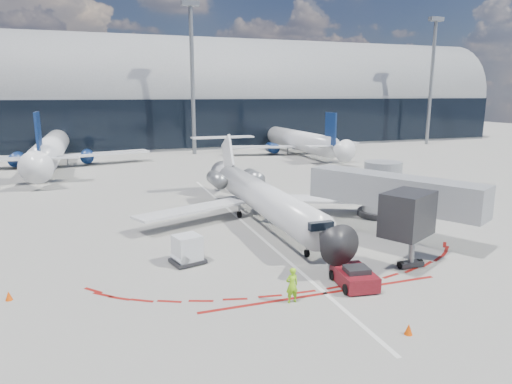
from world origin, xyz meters
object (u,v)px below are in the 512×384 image
object	(u,v)px
regional_jet	(259,195)
ramp_worker	(292,285)
uld_container	(187,250)
pushback_tug	(354,277)

from	to	relation	value
regional_jet	ramp_worker	bearing A→B (deg)	-103.25
ramp_worker	uld_container	world-z (taller)	ramp_worker
regional_jet	uld_container	distance (m)	11.22
pushback_tug	regional_jet	bearing A→B (deg)	99.31
pushback_tug	uld_container	xyz separation A→B (m)	(-8.16, 6.44, 0.38)
uld_container	ramp_worker	bearing A→B (deg)	-76.36
pushback_tug	uld_container	bearing A→B (deg)	149.00
uld_container	regional_jet	bearing A→B (deg)	31.16
regional_jet	uld_container	xyz separation A→B (m)	(-7.64, -8.12, -1.27)
regional_jet	ramp_worker	world-z (taller)	regional_jet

